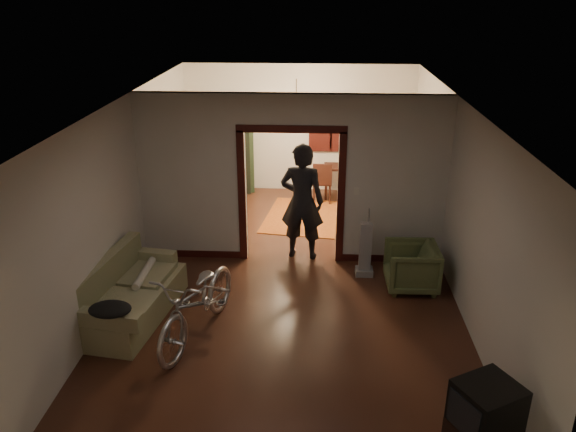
# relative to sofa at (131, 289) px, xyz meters

# --- Properties ---
(floor) EXTENTS (5.00, 8.50, 0.01)m
(floor) POSITION_rel_sofa_xyz_m (2.12, 1.22, -0.44)
(floor) COLOR black
(floor) RESTS_ON ground
(ceiling) EXTENTS (5.00, 8.50, 0.01)m
(ceiling) POSITION_rel_sofa_xyz_m (2.12, 1.22, 2.36)
(ceiling) COLOR white
(ceiling) RESTS_ON floor
(wall_back) EXTENTS (5.00, 0.02, 2.80)m
(wall_back) POSITION_rel_sofa_xyz_m (2.12, 5.47, 0.96)
(wall_back) COLOR beige
(wall_back) RESTS_ON floor
(wall_left) EXTENTS (0.02, 8.50, 2.80)m
(wall_left) POSITION_rel_sofa_xyz_m (-0.38, 1.22, 0.96)
(wall_left) COLOR beige
(wall_left) RESTS_ON floor
(wall_right) EXTENTS (0.02, 8.50, 2.80)m
(wall_right) POSITION_rel_sofa_xyz_m (4.62, 1.22, 0.96)
(wall_right) COLOR beige
(wall_right) RESTS_ON floor
(partition_wall) EXTENTS (5.00, 0.14, 2.80)m
(partition_wall) POSITION_rel_sofa_xyz_m (2.12, 1.97, 0.96)
(partition_wall) COLOR beige
(partition_wall) RESTS_ON floor
(door_casing) EXTENTS (1.74, 0.20, 2.32)m
(door_casing) POSITION_rel_sofa_xyz_m (2.12, 1.97, 0.66)
(door_casing) COLOR black
(door_casing) RESTS_ON floor
(far_window) EXTENTS (0.98, 0.06, 1.28)m
(far_window) POSITION_rel_sofa_xyz_m (2.82, 5.43, 1.11)
(far_window) COLOR black
(far_window) RESTS_ON wall_back
(chandelier) EXTENTS (0.24, 0.24, 0.24)m
(chandelier) POSITION_rel_sofa_xyz_m (2.12, 3.72, 1.91)
(chandelier) COLOR #FFE0A5
(chandelier) RESTS_ON ceiling
(light_switch) EXTENTS (0.08, 0.01, 0.12)m
(light_switch) POSITION_rel_sofa_xyz_m (3.17, 1.89, 0.81)
(light_switch) COLOR silver
(light_switch) RESTS_ON partition_wall
(sofa) EXTENTS (1.13, 2.02, 0.88)m
(sofa) POSITION_rel_sofa_xyz_m (0.00, 0.00, 0.00)
(sofa) COLOR #777850
(sofa) RESTS_ON floor
(rolled_paper) EXTENTS (0.10, 0.84, 0.10)m
(rolled_paper) POSITION_rel_sofa_xyz_m (0.10, 0.30, 0.09)
(rolled_paper) COLOR beige
(rolled_paper) RESTS_ON sofa
(jacket) EXTENTS (0.52, 0.39, 0.15)m
(jacket) POSITION_rel_sofa_xyz_m (0.05, -0.91, 0.24)
(jacket) COLOR black
(jacket) RESTS_ON sofa
(bicycle) EXTENTS (1.20, 2.10, 1.05)m
(bicycle) POSITION_rel_sofa_xyz_m (1.02, -0.42, 0.08)
(bicycle) COLOR silver
(bicycle) RESTS_ON floor
(armchair) EXTENTS (0.79, 0.77, 0.71)m
(armchair) POSITION_rel_sofa_xyz_m (3.99, 1.03, -0.09)
(armchair) COLOR #4E5C33
(armchair) RESTS_ON floor
(crt_tv) EXTENTS (0.72, 0.69, 0.47)m
(crt_tv) POSITION_rel_sofa_xyz_m (4.15, -2.42, 0.27)
(crt_tv) COLOR black
(crt_tv) RESTS_ON tv_stand
(vacuum) EXTENTS (0.31, 0.26, 0.91)m
(vacuum) POSITION_rel_sofa_xyz_m (3.32, 1.41, 0.01)
(vacuum) COLOR gray
(vacuum) RESTS_ON floor
(person) EXTENTS (0.79, 0.57, 2.00)m
(person) POSITION_rel_sofa_xyz_m (2.29, 2.04, 0.56)
(person) COLOR black
(person) RESTS_ON floor
(oriental_rug) EXTENTS (1.71, 2.11, 0.01)m
(oriental_rug) POSITION_rel_sofa_xyz_m (2.28, 3.79, -0.43)
(oriental_rug) COLOR maroon
(oriental_rug) RESTS_ON floor
(locker) EXTENTS (0.96, 0.71, 1.71)m
(locker) POSITION_rel_sofa_xyz_m (0.65, 5.27, 0.42)
(locker) COLOR #1E2F1C
(locker) RESTS_ON floor
(globe) EXTENTS (0.30, 0.30, 0.30)m
(globe) POSITION_rel_sofa_xyz_m (0.65, 5.27, 1.50)
(globe) COLOR #1E5972
(globe) RESTS_ON locker
(desk) EXTENTS (1.02, 0.69, 0.70)m
(desk) POSITION_rel_sofa_xyz_m (3.16, 5.00, -0.09)
(desk) COLOR black
(desk) RESTS_ON floor
(desk_chair) EXTENTS (0.41, 0.41, 0.90)m
(desk_chair) POSITION_rel_sofa_xyz_m (2.64, 4.68, 0.01)
(desk_chair) COLOR black
(desk_chair) RESTS_ON floor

